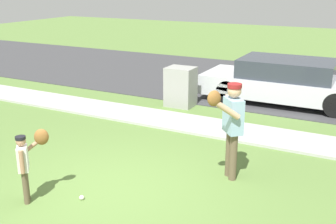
{
  "coord_description": "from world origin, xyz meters",
  "views": [
    {
      "loc": [
        3.61,
        -4.96,
        3.3
      ],
      "look_at": [
        0.29,
        1.46,
        1.0
      ],
      "focal_mm": 44.27,
      "sensor_mm": 36.0,
      "label": 1
    }
  ],
  "objects_px": {
    "utility_cabinet": "(181,87)",
    "parked_sedan_silver": "(286,81)",
    "baseball": "(82,198)",
    "person_adult": "(231,121)",
    "person_child": "(28,157)"
  },
  "relations": [
    {
      "from": "baseball",
      "to": "parked_sedan_silver",
      "type": "height_order",
      "value": "parked_sedan_silver"
    },
    {
      "from": "person_child",
      "to": "baseball",
      "type": "bearing_deg",
      "value": -13.58
    },
    {
      "from": "baseball",
      "to": "person_child",
      "type": "bearing_deg",
      "value": -151.78
    },
    {
      "from": "person_adult",
      "to": "person_child",
      "type": "distance_m",
      "value": 3.31
    },
    {
      "from": "baseball",
      "to": "parked_sedan_silver",
      "type": "distance_m",
      "value": 7.2
    },
    {
      "from": "person_adult",
      "to": "person_child",
      "type": "relative_size",
      "value": 1.5
    },
    {
      "from": "utility_cabinet",
      "to": "person_child",
      "type": "bearing_deg",
      "value": -88.28
    },
    {
      "from": "person_child",
      "to": "parked_sedan_silver",
      "type": "height_order",
      "value": "parked_sedan_silver"
    },
    {
      "from": "baseball",
      "to": "utility_cabinet",
      "type": "xyz_separation_m",
      "value": [
        -0.86,
        5.37,
        0.5
      ]
    },
    {
      "from": "utility_cabinet",
      "to": "parked_sedan_silver",
      "type": "bearing_deg",
      "value": 32.79
    },
    {
      "from": "baseball",
      "to": "parked_sedan_silver",
      "type": "bearing_deg",
      "value": 76.78
    },
    {
      "from": "person_adult",
      "to": "parked_sedan_silver",
      "type": "distance_m",
      "value": 5.22
    },
    {
      "from": "person_adult",
      "to": "baseball",
      "type": "height_order",
      "value": "person_adult"
    },
    {
      "from": "utility_cabinet",
      "to": "parked_sedan_silver",
      "type": "distance_m",
      "value": 2.97
    },
    {
      "from": "person_adult",
      "to": "parked_sedan_silver",
      "type": "bearing_deg",
      "value": -130.03
    }
  ]
}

